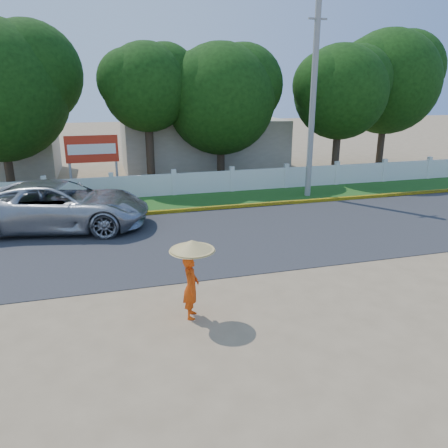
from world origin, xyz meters
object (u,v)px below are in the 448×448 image
object	(u,v)px
utility_pole	(313,104)
billboard	(92,152)
monk_with_parasol	(191,268)
vehicle	(60,206)

from	to	relation	value
utility_pole	billboard	size ratio (longest dim) A/B	3.00
utility_pole	monk_with_parasol	world-z (taller)	utility_pole
monk_with_parasol	billboard	bearing A→B (deg)	99.56
utility_pole	billboard	distance (m)	10.81
monk_with_parasol	utility_pole	bearing A→B (deg)	51.98
monk_with_parasol	billboard	distance (m)	13.35
vehicle	monk_with_parasol	size ratio (longest dim) A/B	3.42
billboard	monk_with_parasol	bearing A→B (deg)	-80.44
billboard	utility_pole	bearing A→B (deg)	-16.56
utility_pole	billboard	world-z (taller)	utility_pole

